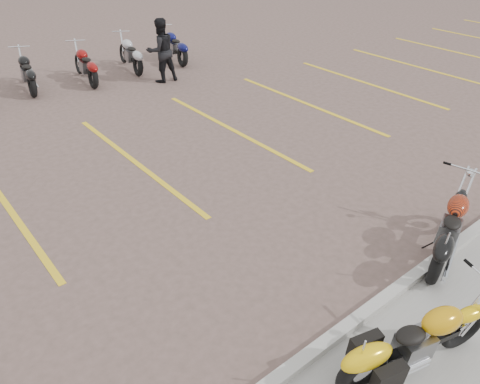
% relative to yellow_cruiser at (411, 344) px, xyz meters
% --- Properties ---
extents(ground, '(100.00, 100.00, 0.00)m').
position_rel_yellow_cruiser_xyz_m(ground, '(-0.00, 2.84, -0.45)').
color(ground, '#735852').
rests_on(ground, ground).
extents(curb, '(60.00, 0.18, 0.12)m').
position_rel_yellow_cruiser_xyz_m(curb, '(-0.00, 0.84, -0.39)').
color(curb, '#ADAAA3').
rests_on(curb, ground).
extents(parking_stripes, '(38.00, 5.50, 0.01)m').
position_rel_yellow_cruiser_xyz_m(parking_stripes, '(-0.00, 6.84, -0.45)').
color(parking_stripes, yellow).
rests_on(parking_stripes, ground).
extents(yellow_cruiser, '(2.16, 0.70, 0.91)m').
position_rel_yellow_cruiser_xyz_m(yellow_cruiser, '(0.00, 0.00, 0.00)').
color(yellow_cruiser, black).
rests_on(yellow_cruiser, ground).
extents(flame_cruiser, '(2.13, 0.91, 0.91)m').
position_rel_yellow_cruiser_xyz_m(flame_cruiser, '(2.34, 0.92, 0.00)').
color(flame_cruiser, black).
rests_on(flame_cruiser, ground).
extents(person_b, '(0.98, 0.80, 1.91)m').
position_rel_yellow_cruiser_xyz_m(person_b, '(3.29, 11.06, 0.51)').
color(person_b, black).
rests_on(person_b, ground).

